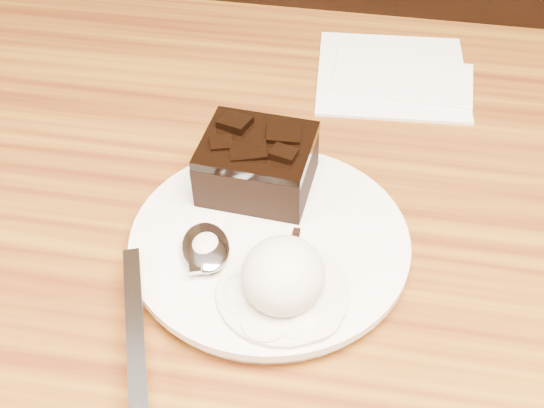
% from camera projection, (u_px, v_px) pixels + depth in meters
% --- Properties ---
extents(plate, '(0.20, 0.20, 0.02)m').
position_uv_depth(plate, '(270.00, 245.00, 0.51)').
color(plate, white).
rests_on(plate, dining_table).
extents(brownie, '(0.09, 0.08, 0.04)m').
position_uv_depth(brownie, '(257.00, 167.00, 0.53)').
color(brownie, black).
rests_on(brownie, plate).
extents(ice_cream_scoop, '(0.05, 0.06, 0.05)m').
position_uv_depth(ice_cream_scoop, '(283.00, 275.00, 0.45)').
color(ice_cream_scoop, white).
rests_on(ice_cream_scoop, plate).
extents(melt_puddle, '(0.09, 0.09, 0.00)m').
position_uv_depth(melt_puddle, '(283.00, 292.00, 0.46)').
color(melt_puddle, silver).
rests_on(melt_puddle, plate).
extents(spoon, '(0.10, 0.19, 0.01)m').
position_uv_depth(spoon, '(206.00, 249.00, 0.49)').
color(spoon, silver).
rests_on(spoon, plate).
extents(napkin, '(0.15, 0.15, 0.01)m').
position_uv_depth(napkin, '(392.00, 74.00, 0.67)').
color(napkin, white).
rests_on(napkin, dining_table).
extents(crumb_a, '(0.01, 0.01, 0.00)m').
position_uv_depth(crumb_a, '(296.00, 232.00, 0.50)').
color(crumb_a, black).
rests_on(crumb_a, plate).
extents(crumb_b, '(0.01, 0.01, 0.00)m').
position_uv_depth(crumb_b, '(212.00, 270.00, 0.48)').
color(crumb_b, black).
rests_on(crumb_b, plate).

